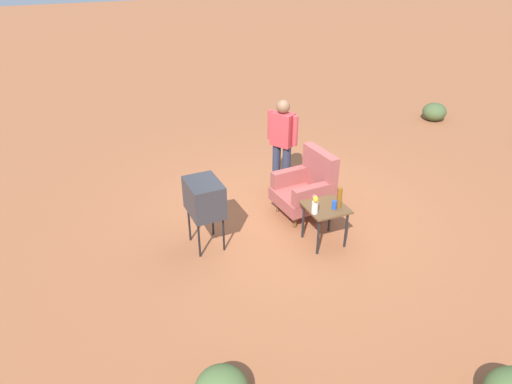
{
  "coord_description": "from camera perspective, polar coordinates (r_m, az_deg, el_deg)",
  "views": [
    {
      "loc": [
        5.77,
        -2.97,
        3.91
      ],
      "look_at": [
        0.32,
        -0.71,
        0.65
      ],
      "focal_mm": 32.35,
      "sensor_mm": 36.0,
      "label": 1
    }
  ],
  "objects": [
    {
      "name": "shrub_lone",
      "position": [
        12.1,
        21.19,
        9.23
      ],
      "size": [
        0.56,
        0.56,
        0.43
      ],
      "primitive_type": "ellipsoid",
      "color": "#475B33",
      "rests_on": "ground"
    },
    {
      "name": "flower_vase",
      "position": [
        6.3,
        7.32,
        -1.45
      ],
      "size": [
        0.14,
        0.1,
        0.27
      ],
      "color": "silver",
      "rests_on": "side_table"
    },
    {
      "name": "side_table",
      "position": [
        6.59,
        8.58,
        -2.42
      ],
      "size": [
        0.56,
        0.56,
        0.6
      ],
      "color": "black",
      "rests_on": "ground"
    },
    {
      "name": "person_standing",
      "position": [
        7.75,
        3.25,
        6.34
      ],
      "size": [
        0.49,
        0.38,
        1.64
      ],
      "color": "#2D3347",
      "rests_on": "ground"
    },
    {
      "name": "soda_can_blue",
      "position": [
        6.48,
        9.67,
        -1.58
      ],
      "size": [
        0.07,
        0.07,
        0.12
      ],
      "primitive_type": "cylinder",
      "color": "blue",
      "rests_on": "side_table"
    },
    {
      "name": "tv_on_stand",
      "position": [
        6.36,
        -6.4,
        -0.74
      ],
      "size": [
        0.62,
        0.47,
        1.03
      ],
      "color": "black",
      "rests_on": "ground"
    },
    {
      "name": "ground_plane",
      "position": [
        7.57,
        4.01,
        -2.21
      ],
      "size": [
        60.0,
        60.0,
        0.0
      ],
      "primitive_type": "plane",
      "color": "#A05B38"
    },
    {
      "name": "armchair",
      "position": [
        7.26,
        6.34,
        0.7
      ],
      "size": [
        0.84,
        0.84,
        1.06
      ],
      "color": "brown",
      "rests_on": "ground"
    },
    {
      "name": "bottle_tall_amber",
      "position": [
        6.49,
        10.28,
        -0.69
      ],
      "size": [
        0.07,
        0.07,
        0.3
      ],
      "primitive_type": "cylinder",
      "color": "brown",
      "rests_on": "side_table"
    }
  ]
}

